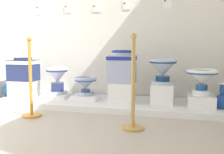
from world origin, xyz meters
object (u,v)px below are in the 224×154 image
antique_toilet_tall_cobalt (57,77)px  stanchion_post_near_right (133,99)px  antique_toilet_rightmost (23,68)px  antique_toilet_pale_glazed (163,68)px  plinth_block_slender_white (201,101)px  decorative_vase_companion (223,102)px  plinth_block_tall_cobalt (58,95)px  plinth_block_leftmost (122,92)px  decorative_vase_spare (12,89)px  info_placard_third (97,8)px  plinth_block_pale_glazed (162,94)px  info_placard_first (39,10)px  info_placard_second (68,9)px  info_placard_fourth (127,6)px  antique_toilet_central_ornate (86,83)px  antique_toilet_leftmost (122,66)px  plinth_block_rightmost (24,89)px  info_placard_fifth (168,4)px  antique_toilet_slender_white (202,78)px  stanchion_post_near_left (31,92)px  plinth_block_central_ornate (86,97)px

antique_toilet_tall_cobalt → stanchion_post_near_right: stanchion_post_near_right is taller
antique_toilet_rightmost → antique_toilet_pale_glazed: (2.10, 0.04, 0.03)m
plinth_block_slender_white → decorative_vase_companion: size_ratio=0.86×
plinth_block_tall_cobalt → decorative_vase_companion: decorative_vase_companion is taller
plinth_block_leftmost → stanchion_post_near_right: size_ratio=0.34×
decorative_vase_spare → plinth_block_tall_cobalt: bearing=1.4°
antique_toilet_rightmost → info_placard_third: size_ratio=2.92×
antique_toilet_rightmost → info_placard_third: (1.02, 0.54, 0.93)m
plinth_block_slender_white → plinth_block_pale_glazed: bearing=173.2°
antique_toilet_pale_glazed → info_placard_first: bearing=166.8°
info_placard_second → info_placard_fourth: size_ratio=1.05×
plinth_block_tall_cobalt → antique_toilet_central_ornate: bearing=-11.9°
antique_toilet_rightmost → antique_toilet_leftmost: bearing=1.0°
antique_toilet_rightmost → plinth_block_slender_white: bearing=-0.4°
plinth_block_rightmost → info_placard_fifth: (2.12, 0.54, 1.28)m
plinth_block_leftmost → info_placard_third: 1.44m
antique_toilet_pale_glazed → stanchion_post_near_right: (-0.25, -0.96, -0.25)m
info_placard_fourth → plinth_block_rightmost: bearing=-160.3°
decorative_vase_spare → info_placard_first: bearing=56.6°
antique_toilet_central_ornate → info_placard_third: bearing=88.2°
decorative_vase_spare → info_placard_fourth: bearing=13.7°
plinth_block_pale_glazed → antique_toilet_pale_glazed: 0.35m
antique_toilet_pale_glazed → stanchion_post_near_right: 1.02m
antique_toilet_rightmost → plinth_block_tall_cobalt: bearing=13.5°
antique_toilet_slender_white → info_placard_fourth: bearing=153.3°
plinth_block_tall_cobalt → stanchion_post_near_right: bearing=-37.5°
plinth_block_pale_glazed → stanchion_post_near_left: 1.73m
info_placard_second → decorative_vase_companion: info_placard_second is taller
info_placard_first → stanchion_post_near_left: 1.80m
stanchion_post_near_left → stanchion_post_near_right: 1.31m
decorative_vase_spare → stanchion_post_near_left: 1.20m
info_placard_third → antique_toilet_central_ornate: bearing=-91.8°
stanchion_post_near_left → stanchion_post_near_right: (1.29, -0.19, 0.01)m
plinth_block_rightmost → plinth_block_central_ornate: size_ratio=0.98×
antique_toilet_tall_cobalt → decorative_vase_companion: size_ratio=0.98×
plinth_block_slender_white → stanchion_post_near_left: stanchion_post_near_left is taller
antique_toilet_pale_glazed → stanchion_post_near_left: (-1.54, -0.77, -0.25)m
decorative_vase_companion → antique_toilet_leftmost: bearing=176.7°
plinth_block_slender_white → info_placard_fifth: size_ratio=2.47×
plinth_block_central_ornate → info_placard_third: info_placard_third is taller
decorative_vase_companion → info_placard_third: bearing=162.4°
antique_toilet_rightmost → info_placard_third: info_placard_third is taller
plinth_block_rightmost → plinth_block_leftmost: size_ratio=1.11×
info_placard_fifth → decorative_vase_companion: size_ratio=0.35×
antique_toilet_central_ornate → info_placard_first: bearing=152.5°
plinth_block_slender_white → plinth_block_rightmost: bearing=179.6°
antique_toilet_pale_glazed → info_placard_second: (-1.58, 0.49, 0.91)m
antique_toilet_rightmost → info_placard_fourth: size_ratio=3.45×
antique_toilet_central_ornate → info_placard_fifth: 1.70m
plinth_block_central_ornate → plinth_block_pale_glazed: size_ratio=1.12×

